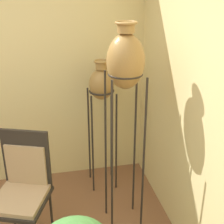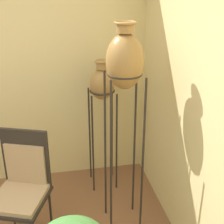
% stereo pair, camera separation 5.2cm
% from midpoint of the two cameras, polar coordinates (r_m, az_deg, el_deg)
% --- Properties ---
extents(wall_right, '(0.06, 7.37, 2.70)m').
position_cam_midpoint_polar(wall_right, '(2.31, 18.27, -2.23)').
color(wall_right, beige).
rests_on(wall_right, ground_plane).
extents(vase_stand_tall, '(0.32, 0.32, 1.99)m').
position_cam_midpoint_polar(vase_stand_tall, '(2.61, 1.92, 8.51)').
color(vase_stand_tall, '#28231E').
rests_on(vase_stand_tall, ground_plane).
extents(vase_stand_medium, '(0.29, 0.29, 1.52)m').
position_cam_midpoint_polar(vase_stand_medium, '(3.37, -2.36, 4.54)').
color(vase_stand_medium, '#28231E').
rests_on(vase_stand_medium, ground_plane).
extents(chair, '(0.60, 0.61, 1.09)m').
position_cam_midpoint_polar(chair, '(2.95, -16.53, -12.58)').
color(chair, '#28231E').
rests_on(chair, ground_plane).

